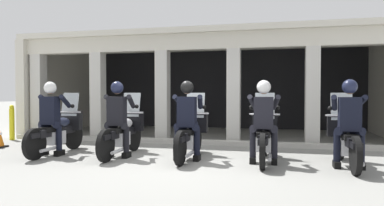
{
  "coord_description": "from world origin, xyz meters",
  "views": [
    {
      "loc": [
        1.68,
        -6.57,
        1.34
      ],
      "look_at": [
        0.0,
        0.52,
        1.13
      ],
      "focal_mm": 32.53,
      "sensor_mm": 36.0,
      "label": 1
    }
  ],
  "objects_px": {
    "police_officer_right": "(264,114)",
    "police_officer_far_right": "(349,116)",
    "motorcycle_far_left": "(59,131)",
    "motorcycle_far_right": "(346,138)",
    "motorcycle_center": "(191,134)",
    "motorcycle_right": "(264,136)",
    "police_officer_center": "(187,113)",
    "police_officer_far_left": "(51,112)",
    "bollard_kerbside": "(12,122)",
    "motorcycle_left": "(123,132)",
    "police_officer_left": "(118,112)"
  },
  "relations": [
    {
      "from": "bollard_kerbside",
      "to": "police_officer_right",
      "type": "bearing_deg",
      "value": -13.91
    },
    {
      "from": "police_officer_far_right",
      "to": "police_officer_right",
      "type": "bearing_deg",
      "value": 169.03
    },
    {
      "from": "motorcycle_left",
      "to": "police_officer_right",
      "type": "relative_size",
      "value": 1.29
    },
    {
      "from": "bollard_kerbside",
      "to": "motorcycle_far_left",
      "type": "bearing_deg",
      "value": -31.73
    },
    {
      "from": "police_officer_far_left",
      "to": "police_officer_far_right",
      "type": "xyz_separation_m",
      "value": [
        5.96,
        0.09,
        0.0
      ]
    },
    {
      "from": "police_officer_center",
      "to": "bollard_kerbside",
      "type": "xyz_separation_m",
      "value": [
        -5.63,
        1.77,
        -0.44
      ]
    },
    {
      "from": "police_officer_far_left",
      "to": "police_officer_right",
      "type": "bearing_deg",
      "value": -6.37
    },
    {
      "from": "police_officer_right",
      "to": "motorcycle_right",
      "type": "bearing_deg",
      "value": 85.48
    },
    {
      "from": "police_officer_far_left",
      "to": "police_officer_left",
      "type": "height_order",
      "value": "same"
    },
    {
      "from": "police_officer_far_left",
      "to": "motorcycle_right",
      "type": "relative_size",
      "value": 0.78
    },
    {
      "from": "police_officer_far_left",
      "to": "motorcycle_far_right",
      "type": "relative_size",
      "value": 0.78
    },
    {
      "from": "motorcycle_far_left",
      "to": "police_officer_far_left",
      "type": "bearing_deg",
      "value": -98.67
    },
    {
      "from": "motorcycle_far_left",
      "to": "motorcycle_center",
      "type": "distance_m",
      "value": 2.98
    },
    {
      "from": "motorcycle_left",
      "to": "motorcycle_far_right",
      "type": "bearing_deg",
      "value": -5.42
    },
    {
      "from": "police_officer_far_left",
      "to": "motorcycle_far_right",
      "type": "bearing_deg",
      "value": -4.81
    },
    {
      "from": "police_officer_far_left",
      "to": "motorcycle_left",
      "type": "relative_size",
      "value": 0.78
    },
    {
      "from": "motorcycle_center",
      "to": "motorcycle_far_left",
      "type": "bearing_deg",
      "value": 170.38
    },
    {
      "from": "police_officer_right",
      "to": "motorcycle_far_left",
      "type": "bearing_deg",
      "value": 174.15
    },
    {
      "from": "police_officer_far_left",
      "to": "bollard_kerbside",
      "type": "distance_m",
      "value": 3.3
    },
    {
      "from": "motorcycle_left",
      "to": "motorcycle_right",
      "type": "relative_size",
      "value": 1.0
    },
    {
      "from": "bollard_kerbside",
      "to": "motorcycle_center",
      "type": "bearing_deg",
      "value": -14.79
    },
    {
      "from": "motorcycle_far_left",
      "to": "bollard_kerbside",
      "type": "bearing_deg",
      "value": 139.86
    },
    {
      "from": "police_officer_far_left",
      "to": "police_officer_far_right",
      "type": "relative_size",
      "value": 1.0
    },
    {
      "from": "police_officer_center",
      "to": "police_officer_far_right",
      "type": "xyz_separation_m",
      "value": [
        2.98,
        -0.06,
        0.0
      ]
    },
    {
      "from": "police_officer_far_left",
      "to": "motorcycle_right",
      "type": "height_order",
      "value": "police_officer_far_left"
    },
    {
      "from": "motorcycle_center",
      "to": "police_officer_right",
      "type": "xyz_separation_m",
      "value": [
        1.49,
        -0.28,
        0.44
      ]
    },
    {
      "from": "motorcycle_left",
      "to": "police_officer_far_right",
      "type": "relative_size",
      "value": 1.29
    },
    {
      "from": "motorcycle_left",
      "to": "motorcycle_right",
      "type": "bearing_deg",
      "value": -4.33
    },
    {
      "from": "police_officer_center",
      "to": "motorcycle_right",
      "type": "distance_m",
      "value": 1.58
    },
    {
      "from": "police_officer_right",
      "to": "police_officer_far_right",
      "type": "relative_size",
      "value": 1.0
    },
    {
      "from": "motorcycle_right",
      "to": "motorcycle_far_left",
      "type": "bearing_deg",
      "value": 177.78
    },
    {
      "from": "motorcycle_far_left",
      "to": "police_officer_right",
      "type": "bearing_deg",
      "value": -10.01
    },
    {
      "from": "police_officer_center",
      "to": "bollard_kerbside",
      "type": "bearing_deg",
      "value": 150.01
    },
    {
      "from": "police_officer_right",
      "to": "police_officer_far_right",
      "type": "distance_m",
      "value": 1.49
    },
    {
      "from": "police_officer_left",
      "to": "motorcycle_right",
      "type": "relative_size",
      "value": 0.78
    },
    {
      "from": "police_officer_right",
      "to": "police_officer_far_right",
      "type": "xyz_separation_m",
      "value": [
        1.49,
        -0.07,
        0.0
      ]
    },
    {
      "from": "motorcycle_center",
      "to": "motorcycle_right",
      "type": "bearing_deg",
      "value": -12.26
    },
    {
      "from": "motorcycle_far_left",
      "to": "police_officer_far_right",
      "type": "xyz_separation_m",
      "value": [
        5.96,
        -0.19,
        0.44
      ]
    },
    {
      "from": "motorcycle_left",
      "to": "motorcycle_center",
      "type": "distance_m",
      "value": 1.49
    },
    {
      "from": "motorcycle_far_left",
      "to": "motorcycle_far_right",
      "type": "height_order",
      "value": "same"
    },
    {
      "from": "police_officer_left",
      "to": "police_officer_far_right",
      "type": "height_order",
      "value": "same"
    },
    {
      "from": "motorcycle_far_left",
      "to": "police_officer_far_left",
      "type": "distance_m",
      "value": 0.52
    },
    {
      "from": "police_officer_center",
      "to": "police_officer_right",
      "type": "bearing_deg",
      "value": -12.26
    },
    {
      "from": "motorcycle_left",
      "to": "bollard_kerbside",
      "type": "relative_size",
      "value": 2.03
    },
    {
      "from": "motorcycle_far_left",
      "to": "motorcycle_right",
      "type": "height_order",
      "value": "same"
    },
    {
      "from": "police_officer_far_right",
      "to": "motorcycle_right",
      "type": "bearing_deg",
      "value": 158.35
    },
    {
      "from": "police_officer_far_right",
      "to": "motorcycle_far_right",
      "type": "bearing_deg",
      "value": 81.35
    },
    {
      "from": "motorcycle_far_left",
      "to": "motorcycle_center",
      "type": "bearing_deg",
      "value": -5.49
    },
    {
      "from": "police_officer_center",
      "to": "police_officer_right",
      "type": "relative_size",
      "value": 1.0
    },
    {
      "from": "police_officer_left",
      "to": "police_officer_center",
      "type": "height_order",
      "value": "same"
    }
  ]
}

